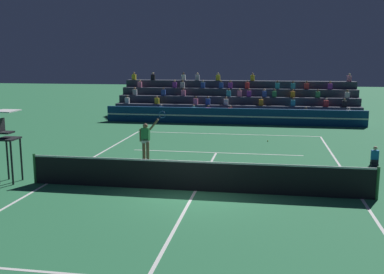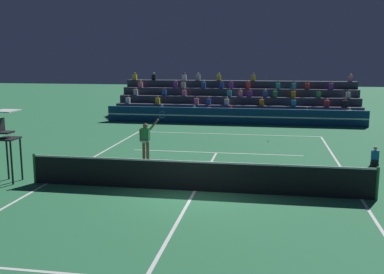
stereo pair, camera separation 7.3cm
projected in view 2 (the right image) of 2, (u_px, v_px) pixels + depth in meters
ground_plane at (195, 191)px, 15.52m from camera, size 120.00×120.00×0.00m
court_lines at (195, 191)px, 15.51m from camera, size 11.10×23.90×0.01m
tennis_net at (195, 176)px, 15.42m from camera, size 12.00×0.10×1.10m
sponsor_banner_wall at (233, 116)px, 31.09m from camera, size 18.00×0.26×1.10m
bleacher_stand at (237, 104)px, 34.70m from camera, size 18.09×4.75×3.38m
umpire_chair at (7, 136)px, 16.37m from camera, size 0.76×0.84×2.67m
ball_kid_courtside at (375, 158)px, 19.07m from camera, size 0.30×0.36×0.84m
tennis_player at (146, 140)px, 19.72m from camera, size 1.28×0.39×2.35m
tennis_ball at (268, 141)px, 24.65m from camera, size 0.07×0.07×0.07m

